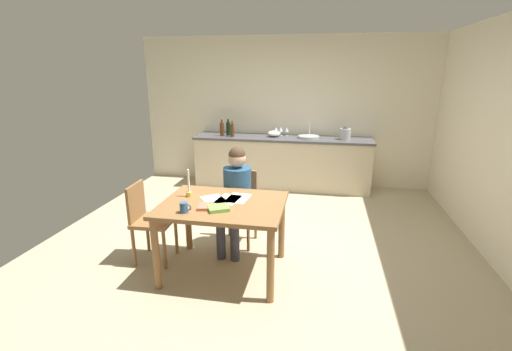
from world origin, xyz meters
TOP-DOWN VIEW (x-y plane):
  - ground_plane at (0.00, 0.00)m, footprint 5.20×5.20m
  - wall_back at (0.00, 2.60)m, footprint 5.20×0.12m
  - kitchen_counter at (0.00, 2.24)m, footprint 3.06×0.64m
  - dining_table at (-0.24, -0.68)m, footprint 1.20×0.94m
  - chair_at_table at (-0.24, 0.03)m, footprint 0.42×0.42m
  - person_seated at (-0.25, -0.12)m, footprint 0.34×0.60m
  - chair_side_empty at (-1.10, -0.59)m, footprint 0.42×0.42m
  - coffee_mug at (-0.52, -0.99)m, footprint 0.11×0.07m
  - candlestick at (-0.63, -0.57)m, footprint 0.06×0.06m
  - book_magazine at (-0.23, -0.87)m, footprint 0.24×0.23m
  - book_cookery at (-0.36, -0.84)m, footprint 0.17×0.20m
  - paper_letter at (-0.21, -0.57)m, footprint 0.24×0.32m
  - paper_bill at (-0.35, -0.61)m, footprint 0.35×0.36m
  - paper_envelope at (-0.12, -0.52)m, footprint 0.24×0.31m
  - sink_unit at (0.45, 2.24)m, footprint 0.36×0.36m
  - bottle_oil at (-1.06, 2.17)m, footprint 0.08×0.08m
  - bottle_vinegar at (-0.97, 2.26)m, footprint 0.08×0.08m
  - bottle_wine_red at (-0.86, 2.14)m, footprint 0.07×0.07m
  - mixing_bowl at (-0.15, 2.28)m, footprint 0.23×0.23m
  - stovetop_kettle at (1.06, 2.24)m, footprint 0.18×0.18m
  - wine_glass_near_sink at (0.06, 2.39)m, footprint 0.07×0.07m
  - wine_glass_by_kettle at (-0.04, 2.39)m, footprint 0.07×0.07m
  - wine_glass_back_left at (-0.13, 2.39)m, footprint 0.07×0.07m

SIDE VIEW (x-z plane):
  - ground_plane at x=0.00m, z-range -0.04..0.00m
  - kitchen_counter at x=0.00m, z-range 0.00..0.90m
  - chair_side_empty at x=-1.10m, z-range 0.05..0.92m
  - chair_at_table at x=-0.24m, z-range 0.05..0.92m
  - dining_table at x=-0.24m, z-range 0.27..1.03m
  - person_seated at x=-0.25m, z-range 0.08..1.28m
  - paper_letter at x=-0.21m, z-range 0.76..0.76m
  - paper_bill at x=-0.35m, z-range 0.76..0.76m
  - paper_envelope at x=-0.12m, z-range 0.76..0.76m
  - book_cookery at x=-0.36m, z-range 0.76..0.79m
  - book_magazine at x=-0.23m, z-range 0.76..0.79m
  - coffee_mug at x=-0.52m, z-range 0.76..0.86m
  - candlestick at x=-0.63m, z-range 0.70..0.99m
  - sink_unit at x=0.45m, z-range 0.80..1.04m
  - mixing_bowl at x=-0.15m, z-range 0.90..1.00m
  - stovetop_kettle at x=1.06m, z-range 0.89..1.11m
  - wine_glass_near_sink at x=0.06m, z-range 0.93..1.09m
  - wine_glass_by_kettle at x=-0.04m, z-range 0.93..1.09m
  - wine_glass_back_left at x=-0.13m, z-range 0.93..1.09m
  - bottle_wine_red at x=-0.86m, z-range 0.88..1.15m
  - bottle_vinegar at x=-0.97m, z-range 0.88..1.16m
  - bottle_oil at x=-1.06m, z-range 0.88..1.16m
  - wall_back at x=0.00m, z-range 0.00..2.60m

